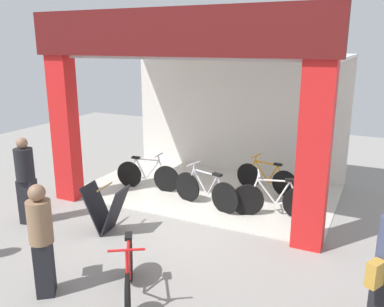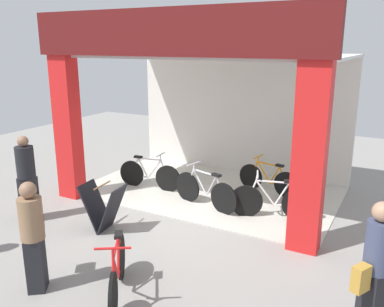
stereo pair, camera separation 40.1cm
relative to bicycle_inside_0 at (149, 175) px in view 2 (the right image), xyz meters
The scene contains 11 objects.
ground_plane 1.88m from the bicycle_inside_0, 42.32° to the right, with size 19.75×19.75×0.00m, color gray.
shop_facade 2.32m from the bicycle_inside_0, 22.25° to the left, with size 6.08×3.94×4.06m.
bicycle_inside_0 is the anchor object (origin of this frame).
bicycle_inside_1 2.86m from the bicycle_inside_0, 22.40° to the left, with size 1.55×0.45×0.86m.
bicycle_inside_2 3.18m from the bicycle_inside_0, ahead, with size 1.63×0.64×0.94m.
bicycle_inside_3 1.77m from the bicycle_inside_0, 13.14° to the right, with size 1.67×0.55×0.95m.
bicycle_parked_0 4.42m from the bicycle_inside_0, 61.45° to the right, with size 0.96×1.48×0.95m.
sandwich_board_sign 2.36m from the bicycle_inside_0, 77.12° to the right, with size 0.84×0.60×0.92m.
pedestrian_0 2.90m from the bicycle_inside_0, 112.60° to the right, with size 0.43×0.43×1.73m.
pedestrian_1 4.39m from the bicycle_inside_0, 77.38° to the right, with size 0.55×0.62×1.64m.
pedestrian_2 6.07m from the bicycle_inside_0, 29.79° to the right, with size 0.44×0.57×1.72m.
Camera 2 is at (4.03, -6.54, 3.45)m, focal length 38.09 mm.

